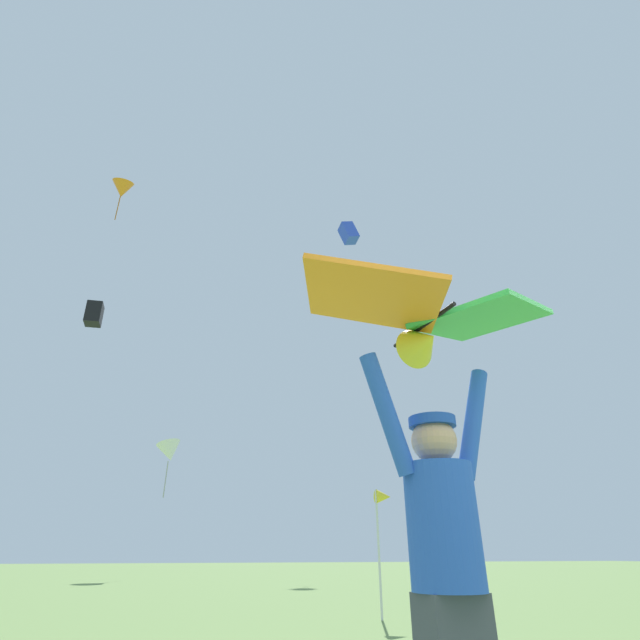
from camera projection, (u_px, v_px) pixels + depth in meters
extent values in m
cylinder|color=blue|center=(443.00, 525.00, 2.26)|extent=(0.37, 0.37, 0.56)
sphere|color=tan|center=(434.00, 441.00, 2.43)|extent=(0.23, 0.23, 0.23)
cylinder|color=#1E47AD|center=(432.00, 422.00, 2.48)|extent=(0.27, 0.27, 0.05)
cylinder|color=blue|center=(473.00, 422.00, 2.58)|extent=(0.29, 0.12, 0.62)
cylinder|color=blue|center=(387.00, 413.00, 2.40)|extent=(0.29, 0.12, 0.62)
cylinder|color=black|center=(422.00, 327.00, 2.72)|extent=(0.09, 0.60, 0.02)
cube|color=green|center=(482.00, 319.00, 2.80)|extent=(0.92, 0.89, 0.18)
cube|color=orange|center=(373.00, 297.00, 2.55)|extent=(0.87, 0.80, 0.18)
cone|color=yellow|center=(424.00, 343.00, 2.67)|extent=(0.26, 0.22, 0.24)
cone|color=white|center=(169.00, 452.00, 24.05)|extent=(1.59, 1.47, 1.30)
cylinder|color=#A4A4A4|center=(166.00, 479.00, 23.47)|extent=(0.05, 0.05, 1.72)
cube|color=black|center=(94.00, 314.00, 26.31)|extent=(0.85, 0.88, 1.36)
cube|color=blue|center=(349.00, 233.00, 21.96)|extent=(0.86, 0.77, 1.15)
cone|color=purple|center=(330.00, 295.00, 41.38)|extent=(0.88, 0.96, 0.96)
cylinder|color=#602387|center=(331.00, 303.00, 41.01)|extent=(0.03, 0.03, 1.10)
cone|color=orange|center=(122.00, 190.00, 30.33)|extent=(1.54, 1.76, 1.49)
cylinder|color=#A75C15|center=(118.00, 208.00, 29.69)|extent=(0.06, 0.06, 1.89)
cylinder|color=silver|center=(379.00, 551.00, 8.14)|extent=(0.04, 0.04, 2.01)
cone|color=yellow|center=(383.00, 497.00, 8.56)|extent=(0.28, 0.24, 0.24)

